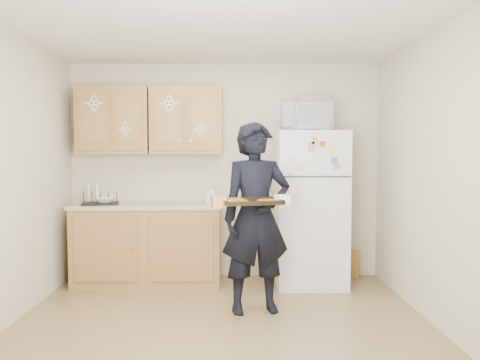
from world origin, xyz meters
name	(u,v)px	position (x,y,z in m)	size (l,w,h in m)	color
floor	(221,333)	(0.00, 0.00, 0.00)	(3.60, 3.60, 0.00)	brown
ceiling	(220,20)	(0.00, 0.00, 2.50)	(3.60, 3.60, 0.00)	silver
wall_back	(225,171)	(0.00, 1.80, 1.25)	(3.60, 0.04, 2.50)	beige
wall_front	(209,204)	(0.00, -1.80, 1.25)	(3.60, 0.04, 2.50)	beige
wall_right	(445,179)	(1.80, 0.00, 1.25)	(0.04, 3.60, 2.50)	beige
refrigerator	(310,208)	(0.95, 1.43, 0.85)	(0.75, 0.70, 1.70)	white
base_cabinet	(149,245)	(-0.85, 1.48, 0.43)	(1.60, 0.60, 0.86)	olive
countertop	(148,205)	(-0.85, 1.48, 0.88)	(1.64, 0.64, 0.04)	tan
upper_cab_left	(114,121)	(-1.25, 1.61, 1.83)	(0.80, 0.33, 0.75)	olive
upper_cab_right	(187,121)	(-0.43, 1.61, 1.83)	(0.80, 0.33, 0.75)	olive
cereal_box	(350,264)	(1.47, 1.67, 0.16)	(0.20, 0.07, 0.32)	gold
person	(256,218)	(0.31, 0.52, 0.87)	(0.64, 0.42, 1.74)	black
baking_tray	(251,202)	(0.25, 0.23, 1.05)	(0.50, 0.37, 0.04)	black
pizza_front_left	(239,201)	(0.15, 0.12, 1.06)	(0.17, 0.17, 0.02)	orange
pizza_front_right	(267,201)	(0.38, 0.17, 1.06)	(0.17, 0.17, 0.02)	orange
pizza_back_left	(235,199)	(0.12, 0.28, 1.06)	(0.17, 0.17, 0.02)	orange
microwave	(306,117)	(0.89, 1.38, 1.85)	(0.55, 0.37, 0.30)	white
foil_pan	(312,101)	(0.96, 1.41, 2.04)	(0.32, 0.22, 0.07)	silver
dish_rack	(100,197)	(-1.36, 1.41, 0.98)	(0.39, 0.29, 0.16)	black
bowl	(105,200)	(-1.31, 1.41, 0.95)	(0.23, 0.23, 0.06)	white
soap_bottle	(211,195)	(-0.15, 1.40, 1.01)	(0.10, 0.10, 0.21)	white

